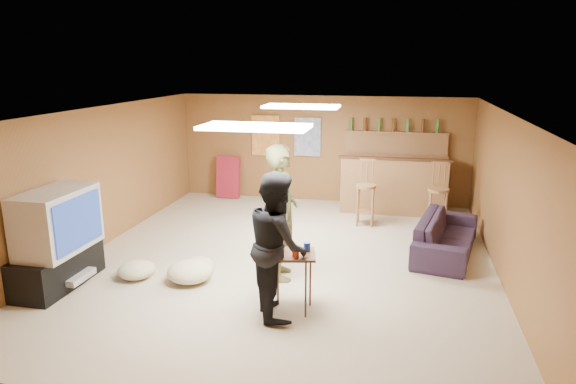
% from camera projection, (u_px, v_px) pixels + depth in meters
% --- Properties ---
extents(ground, '(7.00, 7.00, 0.00)m').
position_uv_depth(ground, '(285.00, 260.00, 7.64)').
color(ground, tan).
rests_on(ground, ground).
extents(ceiling, '(6.00, 7.00, 0.02)m').
position_uv_depth(ceiling, '(285.00, 112.00, 7.09)').
color(ceiling, silver).
rests_on(ceiling, ground).
extents(wall_back, '(6.00, 0.02, 2.20)m').
position_uv_depth(wall_back, '(322.00, 149.00, 10.68)').
color(wall_back, brown).
rests_on(wall_back, ground).
extents(wall_front, '(6.00, 0.02, 2.20)m').
position_uv_depth(wall_front, '(188.00, 293.00, 4.05)').
color(wall_front, brown).
rests_on(wall_front, ground).
extents(wall_left, '(0.02, 7.00, 2.20)m').
position_uv_depth(wall_left, '(97.00, 179.00, 7.99)').
color(wall_left, brown).
rests_on(wall_left, ground).
extents(wall_right, '(0.02, 7.00, 2.20)m').
position_uv_depth(wall_right, '(507.00, 200.00, 6.74)').
color(wall_right, brown).
rests_on(wall_right, ground).
extents(tv_stand, '(0.55, 1.30, 0.50)m').
position_uv_depth(tv_stand, '(58.00, 268.00, 6.72)').
color(tv_stand, black).
rests_on(tv_stand, ground).
extents(dvd_box, '(0.35, 0.50, 0.08)m').
position_uv_depth(dvd_box, '(74.00, 276.00, 6.70)').
color(dvd_box, '#B2B2B7').
rests_on(dvd_box, tv_stand).
extents(tv_body, '(0.60, 1.10, 0.80)m').
position_uv_depth(tv_body, '(57.00, 221.00, 6.55)').
color(tv_body, '#B2B2B7').
rests_on(tv_body, tv_stand).
extents(tv_screen, '(0.02, 0.95, 0.65)m').
position_uv_depth(tv_screen, '(79.00, 222.00, 6.48)').
color(tv_screen, navy).
rests_on(tv_screen, tv_body).
extents(bar_counter, '(2.00, 0.60, 1.10)m').
position_uv_depth(bar_counter, '(393.00, 184.00, 9.98)').
color(bar_counter, brown).
rests_on(bar_counter, ground).
extents(bar_lip, '(2.10, 0.12, 0.05)m').
position_uv_depth(bar_lip, '(395.00, 159.00, 9.61)').
color(bar_lip, '#391E12').
rests_on(bar_lip, bar_counter).
extents(bar_shelf, '(2.00, 0.18, 0.05)m').
position_uv_depth(bar_shelf, '(396.00, 133.00, 10.17)').
color(bar_shelf, brown).
rests_on(bar_shelf, bar_backing).
extents(bar_backing, '(2.00, 0.14, 0.60)m').
position_uv_depth(bar_backing, '(396.00, 147.00, 10.26)').
color(bar_backing, brown).
rests_on(bar_backing, bar_counter).
extents(poster_left, '(0.60, 0.03, 0.85)m').
position_uv_depth(poster_left, '(266.00, 136.00, 10.83)').
color(poster_left, '#BF3F26').
rests_on(poster_left, wall_back).
extents(poster_right, '(0.55, 0.03, 0.80)m').
position_uv_depth(poster_right, '(308.00, 137.00, 10.64)').
color(poster_right, '#334C99').
rests_on(poster_right, wall_back).
extents(folding_chair_stack, '(0.50, 0.26, 0.91)m').
position_uv_depth(folding_chair_stack, '(228.00, 177.00, 11.06)').
color(folding_chair_stack, maroon).
rests_on(folding_chair_stack, ground).
extents(ceiling_panel_front, '(1.20, 0.60, 0.04)m').
position_uv_depth(ceiling_panel_front, '(255.00, 127.00, 5.68)').
color(ceiling_panel_front, white).
rests_on(ceiling_panel_front, ceiling).
extents(ceiling_panel_back, '(1.20, 0.60, 0.04)m').
position_uv_depth(ceiling_panel_back, '(301.00, 106.00, 8.24)').
color(ceiling_panel_back, white).
rests_on(ceiling_panel_back, ceiling).
extents(person_olive, '(0.60, 0.76, 1.84)m').
position_uv_depth(person_olive, '(282.00, 212.00, 6.84)').
color(person_olive, brown).
rests_on(person_olive, ground).
extents(person_black, '(0.92, 1.01, 1.70)m').
position_uv_depth(person_black, '(277.00, 245.00, 5.85)').
color(person_black, black).
rests_on(person_black, ground).
extents(sofa, '(1.14, 2.07, 0.57)m').
position_uv_depth(sofa, '(446.00, 235.00, 7.85)').
color(sofa, black).
rests_on(sofa, ground).
extents(tray_table, '(0.63, 0.54, 0.71)m').
position_uv_depth(tray_table, '(291.00, 282.00, 6.04)').
color(tray_table, '#391E12').
rests_on(tray_table, ground).
extents(cup_red_near, '(0.11, 0.11, 0.11)m').
position_uv_depth(cup_red_near, '(280.00, 246.00, 6.01)').
color(cup_red_near, '#BF330C').
rests_on(cup_red_near, tray_table).
extents(cup_red_far, '(0.10, 0.10, 0.11)m').
position_uv_depth(cup_red_far, '(296.00, 253.00, 5.82)').
color(cup_red_far, '#BF330C').
rests_on(cup_red_far, tray_table).
extents(cup_blue, '(0.09, 0.09, 0.11)m').
position_uv_depth(cup_blue, '(307.00, 247.00, 6.00)').
color(cup_blue, navy).
rests_on(cup_blue, tray_table).
extents(bar_stool_left, '(0.39, 0.39, 1.17)m').
position_uv_depth(bar_stool_left, '(366.00, 193.00, 9.16)').
color(bar_stool_left, brown).
rests_on(bar_stool_left, ground).
extents(bar_stool_right, '(0.48, 0.48, 1.25)m').
position_uv_depth(bar_stool_right, '(438.00, 195.00, 8.88)').
color(bar_stool_right, brown).
rests_on(bar_stool_right, ground).
extents(cushion_near_tv, '(0.81, 0.81, 0.28)m').
position_uv_depth(cushion_near_tv, '(190.00, 272.00, 6.88)').
color(cushion_near_tv, '#BEB186').
rests_on(cushion_near_tv, ground).
extents(cushion_mid, '(0.58, 0.58, 0.21)m').
position_uv_depth(cushion_mid, '(198.00, 265.00, 7.18)').
color(cushion_mid, '#BEB186').
rests_on(cushion_mid, ground).
extents(cushion_far, '(0.58, 0.58, 0.23)m').
position_uv_depth(cushion_far, '(136.00, 270.00, 7.00)').
color(cushion_far, '#BEB186').
rests_on(cushion_far, ground).
extents(bottle_row, '(1.76, 0.08, 0.26)m').
position_uv_depth(bottle_row, '(394.00, 125.00, 10.13)').
color(bottle_row, '#3F7233').
rests_on(bottle_row, bar_shelf).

